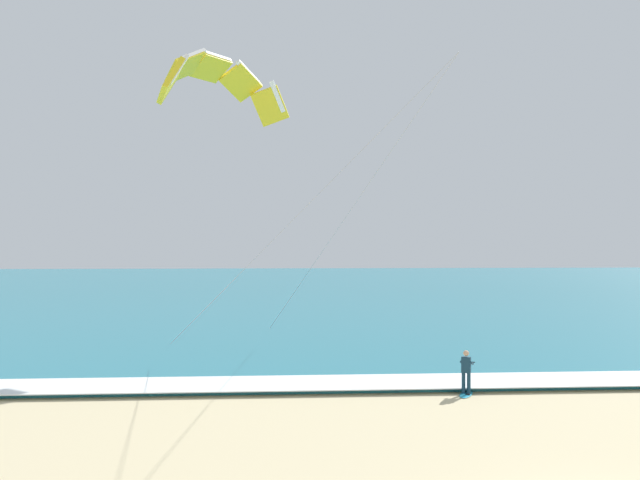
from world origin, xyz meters
name	(u,v)px	position (x,y,z in m)	size (l,w,h in m)	color
sea	(332,287)	(0.00, 72.44, 0.10)	(200.00, 120.00, 0.20)	teal
surf_foam	(451,381)	(0.00, 13.44, 0.22)	(200.00, 2.85, 0.04)	white
surfboard	(466,394)	(0.17, 11.95, 0.03)	(1.01, 1.45, 0.09)	#239EC6
kitesurfer	(466,370)	(0.18, 11.97, 0.94)	(0.66, 0.66, 1.69)	#143347
kite_primary	(219,81)	(-9.95, 20.46, 13.91)	(12.55, 11.19, 14.03)	yellow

